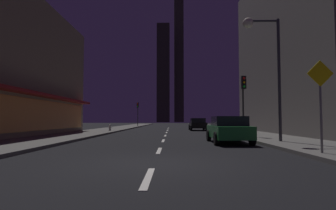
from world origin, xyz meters
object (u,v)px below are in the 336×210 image
at_px(traffic_light_near_right, 243,92).
at_px(traffic_light_far_left, 138,109).
at_px(car_parked_near, 228,129).
at_px(fire_hydrant_far_left, 110,128).
at_px(street_lamp_right, 263,48).
at_px(pedestrian_crossing_sign, 321,98).
at_px(car_parked_far, 198,124).

xyz_separation_m(traffic_light_near_right, traffic_light_far_left, (-11.00, 28.87, 0.00)).
bearing_deg(car_parked_near, fire_hydrant_far_left, 125.73).
bearing_deg(street_lamp_right, car_parked_near, 163.79).
xyz_separation_m(fire_hydrant_far_left, pedestrian_crossing_sign, (11.50, -18.74, 1.56)).
bearing_deg(traffic_light_near_right, car_parked_near, -115.43).
height_order(car_parked_far, fire_hydrant_far_left, car_parked_far).
bearing_deg(pedestrian_crossing_sign, traffic_light_far_left, 106.12).
distance_m(car_parked_near, traffic_light_near_right, 5.06).
bearing_deg(pedestrian_crossing_sign, car_parked_near, 109.87).
distance_m(car_parked_near, fire_hydrant_far_left, 16.27).
height_order(car_parked_far, traffic_light_near_right, traffic_light_near_right).
bearing_deg(traffic_light_far_left, traffic_light_near_right, -69.14).
distance_m(car_parked_near, traffic_light_far_left, 34.19).
relative_size(fire_hydrant_far_left, traffic_light_far_left, 0.16).
distance_m(car_parked_far, traffic_light_far_left, 17.98).
height_order(car_parked_near, fire_hydrant_far_left, car_parked_near).
xyz_separation_m(car_parked_near, traffic_light_near_right, (1.90, 4.00, 2.45)).
distance_m(car_parked_near, pedestrian_crossing_sign, 6.02).
xyz_separation_m(car_parked_near, traffic_light_far_left, (-9.10, 32.87, 2.45)).
bearing_deg(traffic_light_near_right, pedestrian_crossing_sign, -89.40).
height_order(car_parked_far, traffic_light_far_left, traffic_light_far_left).
bearing_deg(traffic_light_far_left, fire_hydrant_far_left, -91.17).
distance_m(traffic_light_far_left, street_lamp_right, 35.16).
bearing_deg(street_lamp_right, pedestrian_crossing_sign, -87.49).
relative_size(traffic_light_near_right, street_lamp_right, 0.64).
bearing_deg(car_parked_far, car_parked_near, -90.00).
bearing_deg(traffic_light_far_left, car_parked_near, -74.52).
xyz_separation_m(street_lamp_right, pedestrian_crossing_sign, (0.22, -5.02, -3.05)).
height_order(traffic_light_far_left, pedestrian_crossing_sign, traffic_light_far_left).
bearing_deg(traffic_light_far_left, car_parked_far, -59.28).
relative_size(car_parked_near, pedestrian_crossing_sign, 1.34).
relative_size(car_parked_far, fire_hydrant_far_left, 6.48).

